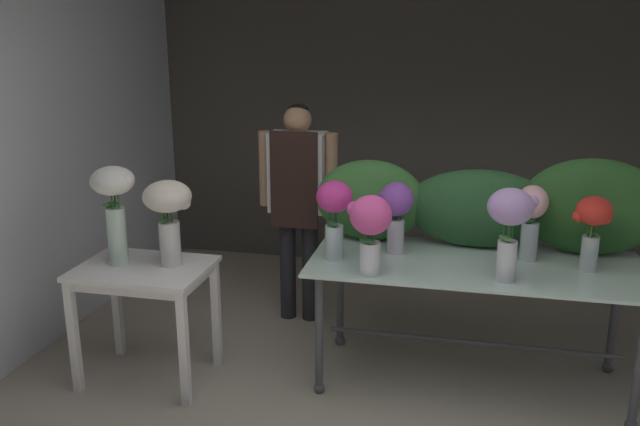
% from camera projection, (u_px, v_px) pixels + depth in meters
% --- Properties ---
extents(ground_plane, '(7.76, 7.76, 0.00)m').
position_uv_depth(ground_plane, '(390.00, 347.00, 4.57)').
color(ground_plane, '#9E9384').
extents(wall_back, '(4.83, 0.12, 2.83)m').
position_uv_depth(wall_back, '(417.00, 114.00, 5.85)').
color(wall_back, '#4C4742').
rests_on(wall_back, ground).
extents(wall_left, '(0.12, 3.65, 2.83)m').
position_uv_depth(wall_left, '(61.00, 134.00, 4.70)').
color(wall_left, silver).
rests_on(wall_left, ground).
extents(display_table_glass, '(1.97, 0.86, 0.80)m').
position_uv_depth(display_table_glass, '(474.00, 282.00, 3.94)').
color(display_table_glass, silver).
rests_on(display_table_glass, ground).
extents(side_table_white, '(0.79, 0.59, 0.75)m').
position_uv_depth(side_table_white, '(144.00, 281.00, 4.00)').
color(side_table_white, white).
rests_on(side_table_white, ground).
extents(florist, '(0.59, 0.24, 1.64)m').
position_uv_depth(florist, '(298.00, 190.00, 4.77)').
color(florist, '#232328').
rests_on(florist, ground).
extents(foliage_backdrop, '(2.14, 0.28, 0.60)m').
position_uv_depth(foliage_backdrop, '(487.00, 206.00, 4.11)').
color(foliage_backdrop, '#387033').
rests_on(foliage_backdrop, display_table_glass).
extents(vase_scarlet_freesia, '(0.22, 0.20, 0.44)m').
position_uv_depth(vase_scarlet_freesia, '(593.00, 224.00, 3.71)').
color(vase_scarlet_freesia, silver).
rests_on(vase_scarlet_freesia, display_table_glass).
extents(vase_blush_hydrangea, '(0.18, 0.18, 0.46)m').
position_uv_depth(vase_blush_hydrangea, '(531.00, 216.00, 3.88)').
color(vase_blush_hydrangea, silver).
rests_on(vase_blush_hydrangea, display_table_glass).
extents(vase_lilac_tulips, '(0.27, 0.25, 0.53)m').
position_uv_depth(vase_lilac_tulips, '(510.00, 220.00, 3.53)').
color(vase_lilac_tulips, silver).
rests_on(vase_lilac_tulips, display_table_glass).
extents(vase_violet_snapdragons, '(0.21, 0.21, 0.45)m').
position_uv_depth(vase_violet_snapdragons, '(396.00, 210.00, 4.01)').
color(vase_violet_snapdragons, silver).
rests_on(vase_violet_snapdragons, display_table_glass).
extents(vase_fuchsia_dahlias, '(0.26, 0.24, 0.46)m').
position_uv_depth(vase_fuchsia_dahlias, '(370.00, 224.00, 3.64)').
color(vase_fuchsia_dahlias, silver).
rests_on(vase_fuchsia_dahlias, display_table_glass).
extents(vase_magenta_ranunculus, '(0.22, 0.22, 0.49)m').
position_uv_depth(vase_magenta_ranunculus, '(334.00, 210.00, 3.89)').
color(vase_magenta_ranunculus, silver).
rests_on(vase_magenta_ranunculus, display_table_glass).
extents(vase_white_roses_tall, '(0.27, 0.26, 0.61)m').
position_uv_depth(vase_white_roses_tall, '(114.00, 202.00, 3.90)').
color(vase_white_roses_tall, silver).
rests_on(vase_white_roses_tall, side_table_white).
extents(vase_cream_lisianthus_tall, '(0.29, 0.29, 0.53)m').
position_uv_depth(vase_cream_lisianthus_tall, '(168.00, 210.00, 3.90)').
color(vase_cream_lisianthus_tall, silver).
rests_on(vase_cream_lisianthus_tall, side_table_white).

